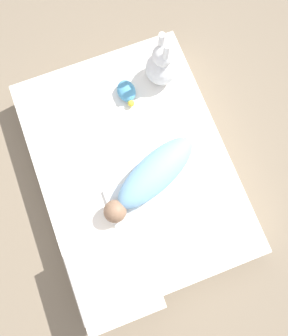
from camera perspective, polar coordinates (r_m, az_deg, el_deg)
ground_plane at (r=1.96m, az=-1.72°, el=-0.72°), size 12.00×12.00×0.00m
bed_mattress at (r=1.86m, az=-1.81°, el=-0.08°), size 1.36×1.01×0.20m
burp_cloth at (r=1.72m, az=-3.75°, el=-6.26°), size 0.20×0.15×0.02m
swaddled_baby at (r=1.67m, az=1.36°, el=-1.43°), size 0.37×0.59×0.16m
pillow at (r=1.68m, az=-5.08°, el=-18.71°), size 0.39×0.38×0.11m
bunny_plush at (r=1.84m, az=3.14°, el=17.42°), size 0.18×0.18×0.35m
turtle_plush at (r=1.87m, az=-3.05°, el=13.16°), size 0.16×0.10×0.07m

